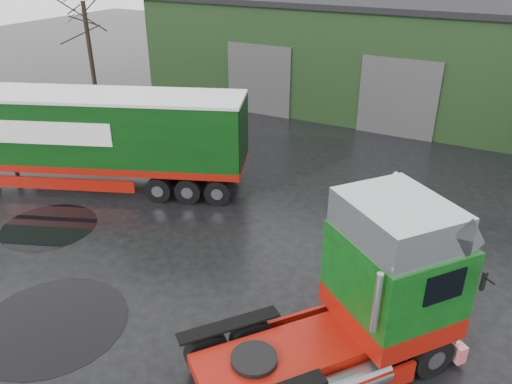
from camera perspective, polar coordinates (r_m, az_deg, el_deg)
ground at (r=16.29m, az=-3.90°, el=-7.48°), size 100.00×100.00×0.00m
warehouse at (r=32.35m, az=18.76°, el=14.70°), size 32.40×12.40×6.30m
hero_tractor at (r=11.26m, az=7.66°, el=-12.15°), size 6.48×7.12×4.22m
trailer_left at (r=21.16m, az=-18.78°, el=5.52°), size 12.89×7.23×3.99m
tree_left at (r=34.04m, az=-18.76°, el=17.12°), size 4.40×4.40×8.50m
tree_back_a at (r=43.65m, az=10.86°, el=20.49°), size 4.40×4.40×9.50m
puddle_0 at (r=14.81m, az=-22.29°, el=-13.76°), size 4.01×4.01×0.01m
puddle_1 at (r=16.67m, az=17.19°, el=-7.88°), size 2.58×2.58×0.01m
puddle_2 at (r=19.39m, az=-22.58°, el=-3.64°), size 3.34×3.34×0.01m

